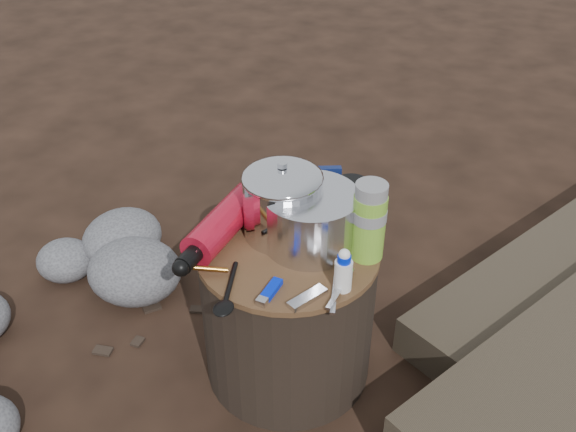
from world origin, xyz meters
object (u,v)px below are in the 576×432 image
(camping_pot, at_px, (282,201))
(stump, at_px, (288,311))
(travel_mug, at_px, (351,204))
(thermos, at_px, (369,222))
(fuel_bottle, at_px, (223,223))

(camping_pot, bearing_deg, stump, -57.92)
(stump, distance_m, camping_pot, 0.29)
(camping_pot, distance_m, travel_mug, 0.17)
(camping_pot, bearing_deg, travel_mug, 33.00)
(thermos, bearing_deg, camping_pot, 176.58)
(stump, bearing_deg, camping_pot, 122.08)
(camping_pot, xyz_separation_m, travel_mug, (0.14, 0.09, -0.03))
(travel_mug, bearing_deg, camping_pot, -147.00)
(stump, distance_m, fuel_bottle, 0.28)
(thermos, xyz_separation_m, travel_mug, (-0.07, 0.10, -0.03))
(camping_pot, height_order, travel_mug, camping_pot)
(fuel_bottle, height_order, thermos, thermos)
(camping_pot, bearing_deg, thermos, -3.42)
(stump, distance_m, travel_mug, 0.31)
(stump, height_order, fuel_bottle, fuel_bottle)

